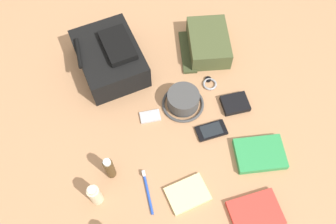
{
  "coord_description": "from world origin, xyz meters",
  "views": [
    {
      "loc": [
        -0.67,
        0.16,
        1.33
      ],
      "look_at": [
        0.0,
        0.0,
        0.04
      ],
      "focal_mm": 38.47,
      "sensor_mm": 36.0,
      "label": 1
    }
  ],
  "objects_px": {
    "travel_guidebook": "(260,154)",
    "backpack": "(110,58)",
    "toiletry_pouch": "(207,43)",
    "cologne_bottle": "(109,168)",
    "media_player": "(150,116)",
    "wristwatch": "(210,83)",
    "notepad": "(188,194)",
    "lotion_bottle": "(95,195)",
    "wallet": "(235,104)",
    "bucket_hat": "(183,101)",
    "toothbrush": "(147,189)",
    "paperback_novel": "(255,213)",
    "cell_phone": "(211,130)"
  },
  "relations": [
    {
      "from": "wristwatch",
      "to": "wallet",
      "type": "bearing_deg",
      "value": -149.55
    },
    {
      "from": "cologne_bottle",
      "to": "paperback_novel",
      "type": "height_order",
      "value": "cologne_bottle"
    },
    {
      "from": "travel_guidebook",
      "to": "wristwatch",
      "type": "bearing_deg",
      "value": 14.61
    },
    {
      "from": "bucket_hat",
      "to": "wallet",
      "type": "distance_m",
      "value": 0.22
    },
    {
      "from": "bucket_hat",
      "to": "wristwatch",
      "type": "relative_size",
      "value": 2.52
    },
    {
      "from": "toiletry_pouch",
      "to": "wallet",
      "type": "xyz_separation_m",
      "value": [
        -0.31,
        -0.03,
        -0.03
      ]
    },
    {
      "from": "lotion_bottle",
      "to": "toothbrush",
      "type": "bearing_deg",
      "value": -92.67
    },
    {
      "from": "backpack",
      "to": "notepad",
      "type": "bearing_deg",
      "value": -164.41
    },
    {
      "from": "backpack",
      "to": "lotion_bottle",
      "type": "relative_size",
      "value": 3.03
    },
    {
      "from": "wristwatch",
      "to": "notepad",
      "type": "bearing_deg",
      "value": 153.91
    },
    {
      "from": "cologne_bottle",
      "to": "travel_guidebook",
      "type": "height_order",
      "value": "cologne_bottle"
    },
    {
      "from": "backpack",
      "to": "travel_guidebook",
      "type": "height_order",
      "value": "backpack"
    },
    {
      "from": "cologne_bottle",
      "to": "wallet",
      "type": "height_order",
      "value": "cologne_bottle"
    },
    {
      "from": "backpack",
      "to": "paperback_novel",
      "type": "height_order",
      "value": "backpack"
    },
    {
      "from": "travel_guidebook",
      "to": "toothbrush",
      "type": "distance_m",
      "value": 0.46
    },
    {
      "from": "wristwatch",
      "to": "media_player",
      "type": "bearing_deg",
      "value": 108.87
    },
    {
      "from": "travel_guidebook",
      "to": "toothbrush",
      "type": "relative_size",
      "value": 1.21
    },
    {
      "from": "travel_guidebook",
      "to": "lotion_bottle",
      "type": "bearing_deg",
      "value": 92.07
    },
    {
      "from": "paperback_novel",
      "to": "toothbrush",
      "type": "xyz_separation_m",
      "value": [
        0.18,
        0.36,
        -0.0
      ]
    },
    {
      "from": "travel_guidebook",
      "to": "wallet",
      "type": "distance_m",
      "value": 0.24
    },
    {
      "from": "lotion_bottle",
      "to": "media_player",
      "type": "relative_size",
      "value": 1.44
    },
    {
      "from": "media_player",
      "to": "notepad",
      "type": "height_order",
      "value": "notepad"
    },
    {
      "from": "travel_guidebook",
      "to": "backpack",
      "type": "bearing_deg",
      "value": 41.62
    },
    {
      "from": "cologne_bottle",
      "to": "travel_guidebook",
      "type": "relative_size",
      "value": 0.63
    },
    {
      "from": "cologne_bottle",
      "to": "backpack",
      "type": "bearing_deg",
      "value": -9.57
    },
    {
      "from": "cologne_bottle",
      "to": "media_player",
      "type": "bearing_deg",
      "value": -43.8
    },
    {
      "from": "wristwatch",
      "to": "notepad",
      "type": "distance_m",
      "value": 0.5
    },
    {
      "from": "cologne_bottle",
      "to": "media_player",
      "type": "relative_size",
      "value": 1.53
    },
    {
      "from": "toothbrush",
      "to": "notepad",
      "type": "xyz_separation_m",
      "value": [
        -0.05,
        -0.14,
        0.0
      ]
    },
    {
      "from": "toiletry_pouch",
      "to": "travel_guidebook",
      "type": "height_order",
      "value": "toiletry_pouch"
    },
    {
      "from": "backpack",
      "to": "wallet",
      "type": "distance_m",
      "value": 0.57
    },
    {
      "from": "paperback_novel",
      "to": "toothbrush",
      "type": "height_order",
      "value": "toothbrush"
    },
    {
      "from": "bucket_hat",
      "to": "cell_phone",
      "type": "bearing_deg",
      "value": -151.4
    },
    {
      "from": "toothbrush",
      "to": "bucket_hat",
      "type": "bearing_deg",
      "value": -34.57
    },
    {
      "from": "bucket_hat",
      "to": "wristwatch",
      "type": "bearing_deg",
      "value": -62.72
    },
    {
      "from": "cologne_bottle",
      "to": "media_player",
      "type": "height_order",
      "value": "cologne_bottle"
    },
    {
      "from": "paperback_novel",
      "to": "wallet",
      "type": "bearing_deg",
      "value": -9.24
    },
    {
      "from": "toiletry_pouch",
      "to": "paperback_novel",
      "type": "xyz_separation_m",
      "value": [
        -0.77,
        0.04,
        -0.03
      ]
    },
    {
      "from": "cell_phone",
      "to": "media_player",
      "type": "xyz_separation_m",
      "value": [
        0.12,
        0.23,
        -0.0
      ]
    },
    {
      "from": "toiletry_pouch",
      "to": "paperback_novel",
      "type": "height_order",
      "value": "toiletry_pouch"
    },
    {
      "from": "cell_phone",
      "to": "wallet",
      "type": "height_order",
      "value": "wallet"
    },
    {
      "from": "notepad",
      "to": "cologne_bottle",
      "type": "bearing_deg",
      "value": 49.85
    },
    {
      "from": "wallet",
      "to": "lotion_bottle",
      "type": "bearing_deg",
      "value": 112.83
    },
    {
      "from": "bucket_hat",
      "to": "travel_guidebook",
      "type": "distance_m",
      "value": 0.38
    },
    {
      "from": "toiletry_pouch",
      "to": "cologne_bottle",
      "type": "xyz_separation_m",
      "value": [
        -0.49,
        0.53,
        0.02
      ]
    },
    {
      "from": "bucket_hat",
      "to": "travel_guidebook",
      "type": "bearing_deg",
      "value": -141.31
    },
    {
      "from": "media_player",
      "to": "wristwatch",
      "type": "height_order",
      "value": "same"
    },
    {
      "from": "bucket_hat",
      "to": "cell_phone",
      "type": "height_order",
      "value": "bucket_hat"
    },
    {
      "from": "backpack",
      "to": "toiletry_pouch",
      "type": "bearing_deg",
      "value": -90.42
    },
    {
      "from": "bucket_hat",
      "to": "wristwatch",
      "type": "height_order",
      "value": "bucket_hat"
    }
  ]
}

